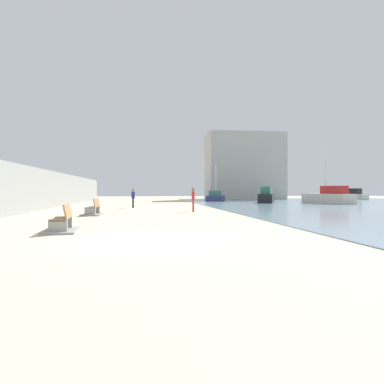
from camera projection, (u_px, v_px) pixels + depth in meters
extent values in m
plane|color=beige|center=(140.00, 209.00, 28.16)|extent=(120.00, 120.00, 0.00)
cube|color=gray|center=(38.00, 189.00, 27.13)|extent=(0.80, 64.00, 3.05)
cube|color=gray|center=(58.00, 227.00, 12.14)|extent=(0.61, 0.24, 0.50)
cube|color=gray|center=(64.00, 223.00, 13.50)|extent=(0.61, 0.24, 0.50)
cube|color=#997047|center=(61.00, 219.00, 12.82)|extent=(0.61, 1.63, 0.06)
cube|color=#997047|center=(68.00, 211.00, 12.87)|extent=(0.28, 1.61, 0.50)
cube|color=gray|center=(61.00, 231.00, 12.82)|extent=(1.25, 2.17, 0.08)
cube|color=gray|center=(90.00, 212.00, 20.67)|extent=(0.61, 0.23, 0.50)
cube|color=gray|center=(95.00, 210.00, 22.06)|extent=(0.61, 0.23, 0.50)
cube|color=#997047|center=(93.00, 207.00, 21.36)|extent=(0.59, 1.63, 0.06)
cube|color=#997047|center=(97.00, 203.00, 21.38)|extent=(0.25, 1.61, 0.50)
cube|color=gray|center=(93.00, 214.00, 21.36)|extent=(1.22, 2.16, 0.08)
cylinder|color=#B22D33|center=(193.00, 206.00, 24.61)|extent=(0.12, 0.12, 0.82)
cylinder|color=#B22D33|center=(193.00, 206.00, 24.48)|extent=(0.12, 0.12, 0.82)
cube|color=#B22D33|center=(193.00, 196.00, 24.54)|extent=(0.25, 0.35, 0.58)
sphere|color=#936B4C|center=(193.00, 189.00, 24.54)|extent=(0.22, 0.22, 0.22)
cylinder|color=#B22D33|center=(194.00, 195.00, 24.76)|extent=(0.09, 0.09, 0.52)
cylinder|color=#B22D33|center=(193.00, 195.00, 24.32)|extent=(0.09, 0.09, 0.52)
cylinder|color=#333338|center=(133.00, 203.00, 30.31)|extent=(0.12, 0.12, 0.79)
cylinder|color=#333338|center=(133.00, 203.00, 30.42)|extent=(0.12, 0.12, 0.79)
cube|color=navy|center=(133.00, 195.00, 30.37)|extent=(0.30, 0.37, 0.56)
sphere|color=#936B4C|center=(133.00, 190.00, 30.36)|extent=(0.22, 0.22, 0.22)
cylinder|color=navy|center=(134.00, 195.00, 30.18)|extent=(0.09, 0.09, 0.51)
cylinder|color=navy|center=(132.00, 195.00, 30.55)|extent=(0.09, 0.09, 0.51)
cube|color=black|center=(267.00, 198.00, 43.16)|extent=(4.30, 7.53, 0.99)
cube|color=#337060|center=(266.00, 190.00, 42.07)|extent=(2.27, 3.47, 0.86)
cube|color=beige|center=(343.00, 197.00, 57.92)|extent=(5.27, 7.46, 0.82)
cube|color=black|center=(350.00, 191.00, 57.02)|extent=(2.77, 3.53, 0.90)
cube|color=navy|center=(216.00, 198.00, 48.69)|extent=(3.33, 4.73, 0.71)
cube|color=#337060|center=(215.00, 193.00, 48.06)|extent=(1.98, 2.25, 0.67)
cylinder|color=silver|center=(216.00, 180.00, 48.89)|extent=(0.12, 0.12, 4.09)
cube|color=beige|center=(328.00, 199.00, 38.74)|extent=(3.79, 6.06, 1.05)
cube|color=red|center=(334.00, 190.00, 37.98)|extent=(2.18, 2.84, 0.84)
cylinder|color=silver|center=(326.00, 165.00, 38.98)|extent=(0.12, 0.12, 6.15)
cube|color=#ADAAA3|center=(244.00, 167.00, 58.11)|extent=(12.00, 6.00, 10.52)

